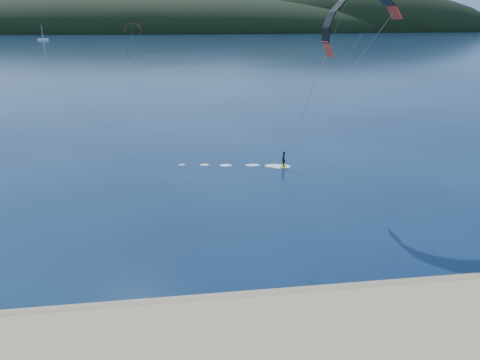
% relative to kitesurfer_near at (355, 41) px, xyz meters
% --- Properties ---
extents(wet_sand, '(220.00, 2.50, 0.10)m').
position_rel_kitesurfer_near_xyz_m(wet_sand, '(-12.85, -18.36, -12.36)').
color(wet_sand, '#8E7353').
rests_on(wet_sand, ground).
extents(headland, '(1200.00, 310.00, 140.00)m').
position_rel_kitesurfer_near_xyz_m(headland, '(-12.22, 722.42, -12.41)').
color(headland, black).
rests_on(headland, ground).
extents(kitesurfer_near, '(19.55, 7.67, 16.20)m').
position_rel_kitesurfer_near_xyz_m(kitesurfer_near, '(0.00, 0.00, 0.00)').
color(kitesurfer_near, gold).
rests_on(kitesurfer_near, ground).
extents(kitesurfer_far, '(7.88, 4.98, 12.68)m').
position_rel_kitesurfer_near_xyz_m(kitesurfer_far, '(-34.52, 176.60, -2.25)').
color(kitesurfer_far, gold).
rests_on(kitesurfer_far, ground).
extents(sailboat, '(9.24, 5.77, 12.88)m').
position_rel_kitesurfer_near_xyz_m(sailboat, '(-128.57, 377.43, -11.46)').
color(sailboat, white).
rests_on(sailboat, ground).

